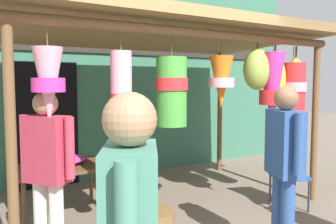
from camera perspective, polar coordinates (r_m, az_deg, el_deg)
shop_facade at (r=6.34m, az=-12.78°, el=6.08°), size 9.12×0.29×3.69m
market_stall_canopy at (r=4.72m, az=1.41°, el=9.72°), size 4.48×2.55×2.46m
display_table at (r=4.73m, az=-16.50°, el=-8.96°), size 1.12×0.78×0.65m
flower_heap_on_table at (r=4.74m, az=-17.03°, el=-7.33°), size 0.74×0.52×0.12m
folding_chair at (r=5.18m, az=18.19°, el=-8.71°), size 0.52×0.52×0.84m
wicker_basket_by_table at (r=4.35m, az=-2.62°, el=-16.56°), size 0.53×0.53×0.22m
vendor_in_orange at (r=3.59m, az=17.89°, el=-6.97°), size 0.36×0.55×1.66m
shopper_by_bananas at (r=3.44m, az=-18.52°, el=-7.96°), size 0.41×0.51×1.61m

